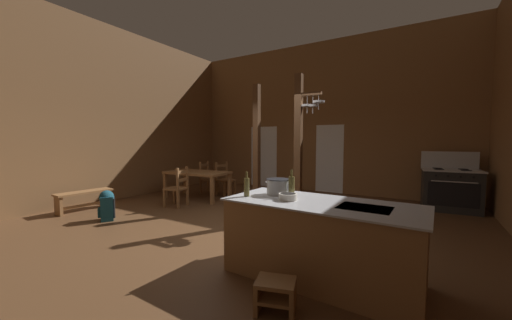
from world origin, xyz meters
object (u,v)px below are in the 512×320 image
Objects in this scene: step_stool at (276,293)px; stockpot_on_counter at (278,187)px; ladderback_chair_near_window at (208,178)px; backpack at (107,204)px; stove_range at (450,189)px; mixing_bowl_on_counter at (288,197)px; kitchen_island at (320,240)px; dining_table at (197,175)px; bench_along_left_wall at (84,198)px; ladderback_chair_by_post at (224,179)px; bottle_tall_on_counter at (291,186)px; bottle_short_on_counter at (247,187)px; ladderback_chair_at_table_end at (178,188)px.

stockpot_on_counter is (-0.47, 0.98, 0.81)m from step_stool.
backpack is (0.18, -3.24, -0.14)m from ladderback_chair_near_window.
stove_range is at bearing 11.68° from ladderback_chair_near_window.
stove_range is 6.05× the size of mixing_bowl_on_counter.
dining_table is (-4.28, 2.56, 0.21)m from kitchen_island.
bench_along_left_wall is 1.18m from backpack.
dining_table is 0.90m from ladderback_chair_by_post.
mixing_bowl_on_counter is at bearing -77.49° from bottle_tall_on_counter.
dining_table is 5.20× the size of bottle_tall_on_counter.
ladderback_chair_by_post is 4.74m from bottle_short_on_counter.
stockpot_on_counter reaches higher than step_stool.
backpack is at bearing -92.29° from dining_table.
ladderback_chair_at_table_end is 2.82× the size of bottle_tall_on_counter.
dining_table is at bearing 147.64° from bottle_tall_on_counter.
mixing_bowl_on_counter reaches higher than backpack.
stockpot_on_counter is at bearing 168.10° from bottle_tall_on_counter.
stove_range is 1.39× the size of ladderback_chair_near_window.
bottle_tall_on_counter is 1.09× the size of bottle_short_on_counter.
bottle_tall_on_counter is (4.15, -3.22, 0.57)m from ladderback_chair_near_window.
stove_range is 3.09× the size of step_stool.
step_stool is at bearing -47.61° from ladderback_chair_by_post.
bench_along_left_wall is at bearing 171.59° from backpack.
kitchen_island is 6.52× the size of bottle_tall_on_counter.
ladderback_chair_at_table_end is at bearing -72.89° from ladderback_chair_near_window.
stove_range is 5.63m from ladderback_chair_by_post.
backpack is at bearing -102.59° from ladderback_chair_at_table_end.
bottle_short_on_counter reaches higher than backpack.
stockpot_on_counter reaches higher than mixing_bowl_on_counter.
kitchen_island is 0.72m from bottle_tall_on_counter.
stove_range reaches higher than stockpot_on_counter.
mixing_bowl_on_counter is at bearing -34.12° from dining_table.
stove_range is at bearing 68.08° from mixing_bowl_on_counter.
stockpot_on_counter is (3.42, -1.48, 0.54)m from ladderback_chair_at_table_end.
ladderback_chair_by_post is at bearing 131.08° from bottle_short_on_counter.
kitchen_island is at bearing 10.55° from bottle_short_on_counter.
kitchen_island is 5.56m from bench_along_left_wall.
ladderback_chair_near_window is 0.57m from ladderback_chair_by_post.
stove_range is 5.06m from mixing_bowl_on_counter.
backpack is (-5.89, -4.49, -0.17)m from stove_range.
mixing_bowl_on_counter is at bearing -3.87° from bench_along_left_wall.
stove_range is at bearing 28.00° from ladderback_chair_at_table_end.
ladderback_chair_near_window reaches higher than step_stool.
backpack is at bearing -179.02° from stockpot_on_counter.
ladderback_chair_by_post is at bearing 70.27° from dining_table.
stockpot_on_counter is 1.22× the size of bottle_short_on_counter.
kitchen_island is at bearing -2.66° from bench_along_left_wall.
stove_range is 3.92× the size of bottle_tall_on_counter.
kitchen_island is at bearing -21.97° from ladderback_chair_at_table_end.
bench_along_left_wall is at bearing 178.32° from bottle_tall_on_counter.
kitchen_island is at bearing 80.11° from step_stool.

